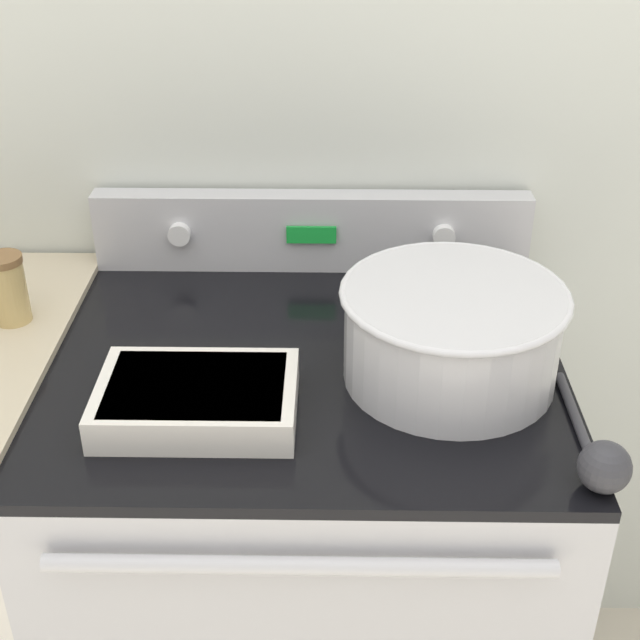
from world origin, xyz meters
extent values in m
cube|color=silver|center=(0.00, 0.72, 1.25)|extent=(8.00, 0.05, 2.50)
cube|color=#BCBCC1|center=(0.00, 0.34, 0.46)|extent=(0.80, 0.69, 0.93)
cube|color=black|center=(0.00, 0.34, 0.94)|extent=(0.80, 0.69, 0.02)
cylinder|color=silver|center=(0.00, -0.02, 0.87)|extent=(0.65, 0.02, 0.02)
cube|color=#BCBCC1|center=(0.00, 0.66, 1.02)|extent=(0.80, 0.05, 0.15)
cylinder|color=white|center=(-0.24, 0.63, 1.03)|extent=(0.04, 0.02, 0.04)
cylinder|color=white|center=(0.24, 0.63, 1.03)|extent=(0.04, 0.02, 0.04)
cube|color=green|center=(0.00, 0.63, 1.03)|extent=(0.09, 0.01, 0.03)
cylinder|color=silver|center=(0.22, 0.30, 1.02)|extent=(0.32, 0.32, 0.15)
torus|color=silver|center=(0.22, 0.30, 1.09)|extent=(0.34, 0.34, 0.01)
cylinder|color=beige|center=(0.22, 0.30, 1.08)|extent=(0.29, 0.29, 0.02)
cube|color=silver|center=(-0.15, 0.19, 0.97)|extent=(0.28, 0.19, 0.05)
cube|color=#D1BC7A|center=(-0.15, 0.19, 0.98)|extent=(0.25, 0.17, 0.03)
cylinder|color=#333338|center=(0.38, 0.17, 0.95)|extent=(0.01, 0.24, 0.01)
sphere|color=#333338|center=(0.38, 0.05, 0.98)|extent=(0.07, 0.07, 0.07)
cylinder|color=tan|center=(-0.49, 0.43, 1.01)|extent=(0.06, 0.06, 0.11)
cylinder|color=brown|center=(-0.49, 0.43, 1.07)|extent=(0.06, 0.06, 0.01)
camera|label=1|loc=(0.04, -0.83, 1.70)|focal=50.00mm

